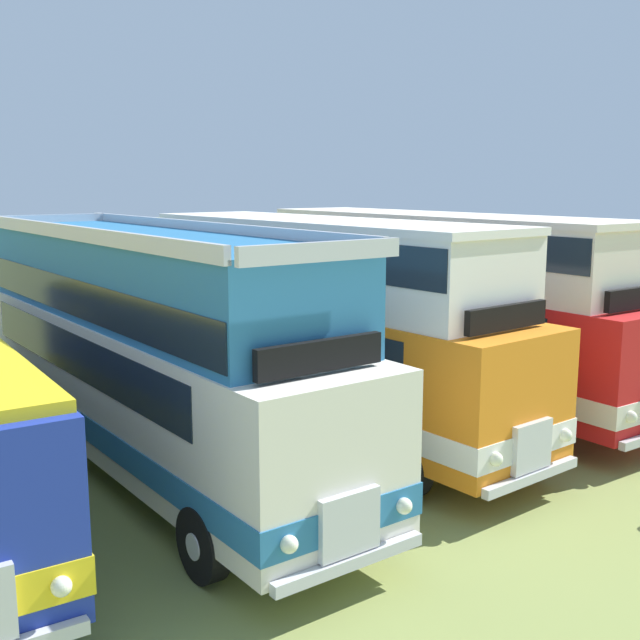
{
  "coord_description": "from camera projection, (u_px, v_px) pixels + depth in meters",
  "views": [
    {
      "loc": [
        0.52,
        -12.92,
        5.21
      ],
      "look_at": [
        10.17,
        0.52,
        2.27
      ],
      "focal_mm": 43.19,
      "sensor_mm": 36.0,
      "label": 1
    }
  ],
  "objects": [
    {
      "name": "bus_sixth_in_row",
      "position": [
        146.0,
        344.0,
        13.82
      ],
      "size": [
        2.75,
        11.6,
        4.52
      ],
      "color": "silver",
      "rests_on": "ground"
    },
    {
      "name": "bus_eighth_in_row",
      "position": [
        439.0,
        297.0,
        18.76
      ],
      "size": [
        2.72,
        11.68,
        4.49
      ],
      "color": "red",
      "rests_on": "ground"
    },
    {
      "name": "bus_seventh_in_row",
      "position": [
        324.0,
        317.0,
        16.01
      ],
      "size": [
        3.04,
        10.5,
        4.49
      ],
      "color": "orange",
      "rests_on": "ground"
    }
  ]
}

